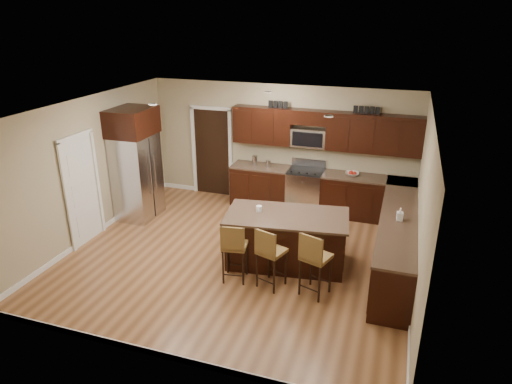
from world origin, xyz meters
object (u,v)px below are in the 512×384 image
(range, at_px, (305,190))
(refrigerator, at_px, (136,163))
(island, at_px, (286,241))
(stool_left, at_px, (234,246))
(stool_mid, at_px, (269,252))
(stool_right, at_px, (314,257))

(range, relative_size, refrigerator, 0.47)
(range, distance_m, refrigerator, 3.68)
(island, distance_m, stool_left, 1.08)
(range, distance_m, stool_mid, 3.21)
(range, xyz_separation_m, island, (0.20, -2.37, -0.04))
(stool_left, relative_size, refrigerator, 0.44)
(stool_mid, bearing_deg, island, 104.64)
(range, xyz_separation_m, stool_mid, (0.14, -3.21, 0.18))
(stool_mid, xyz_separation_m, stool_right, (0.71, -0.00, 0.03))
(refrigerator, bearing_deg, stool_left, -31.68)
(stool_left, bearing_deg, refrigerator, 139.11)
(stool_mid, relative_size, stool_right, 0.96)
(island, height_order, stool_left, stool_left)
(stool_right, height_order, refrigerator, refrigerator)
(stool_left, relative_size, stool_right, 0.96)
(stool_mid, distance_m, stool_right, 0.71)
(stool_left, height_order, stool_mid, stool_mid)
(stool_mid, bearing_deg, refrigerator, 171.44)
(stool_left, bearing_deg, island, 43.13)
(island, distance_m, refrigerator, 3.70)
(stool_left, height_order, refrigerator, refrigerator)
(stool_left, bearing_deg, stool_mid, -9.02)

